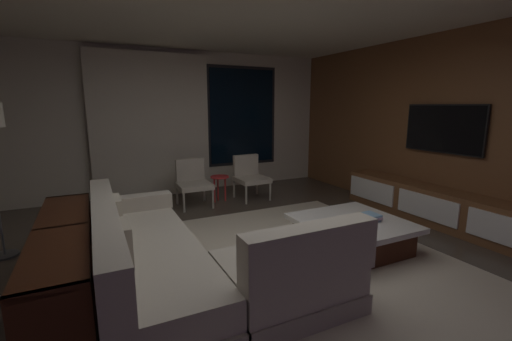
# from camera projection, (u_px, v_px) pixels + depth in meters

# --- Properties ---
(floor) EXTENTS (9.20, 9.20, 0.00)m
(floor) POSITION_uv_depth(u_px,v_px,m) (268.00, 267.00, 3.56)
(floor) COLOR #473D33
(back_wall_with_window) EXTENTS (6.60, 0.30, 2.70)m
(back_wall_with_window) POSITION_uv_depth(u_px,v_px,m) (177.00, 123.00, 6.46)
(back_wall_with_window) COLOR beige
(back_wall_with_window) RESTS_ON floor
(media_wall) EXTENTS (0.12, 7.80, 2.70)m
(media_wall) POSITION_uv_depth(u_px,v_px,m) (466.00, 130.00, 4.63)
(media_wall) COLOR brown
(media_wall) RESTS_ON floor
(area_rug) EXTENTS (3.20, 3.80, 0.01)m
(area_rug) POSITION_uv_depth(u_px,v_px,m) (301.00, 264.00, 3.62)
(area_rug) COLOR beige
(area_rug) RESTS_ON floor
(sectional_couch) EXTENTS (1.98, 2.50, 0.82)m
(sectional_couch) POSITION_uv_depth(u_px,v_px,m) (182.00, 262.00, 3.03)
(sectional_couch) COLOR #A49C8C
(sectional_couch) RESTS_ON floor
(coffee_table) EXTENTS (1.16, 1.16, 0.36)m
(coffee_table) POSITION_uv_depth(u_px,v_px,m) (352.00, 234.00, 3.96)
(coffee_table) COLOR #3D1D0E
(coffee_table) RESTS_ON floor
(book_stack_on_coffee_table) EXTENTS (0.27, 0.20, 0.08)m
(book_stack_on_coffee_table) POSITION_uv_depth(u_px,v_px,m) (368.00, 218.00, 3.90)
(book_stack_on_coffee_table) COLOR slate
(book_stack_on_coffee_table) RESTS_ON coffee_table
(accent_chair_near_window) EXTENTS (0.56, 0.58, 0.78)m
(accent_chair_near_window) POSITION_uv_depth(u_px,v_px,m) (250.00, 175.00, 6.15)
(accent_chair_near_window) COLOR #B2ADA0
(accent_chair_near_window) RESTS_ON floor
(accent_chair_by_curtain) EXTENTS (0.55, 0.57, 0.78)m
(accent_chair_by_curtain) POSITION_uv_depth(u_px,v_px,m) (193.00, 180.00, 5.70)
(accent_chair_by_curtain) COLOR #B2ADA0
(accent_chair_by_curtain) RESTS_ON floor
(side_stool) EXTENTS (0.32, 0.32, 0.46)m
(side_stool) POSITION_uv_depth(u_px,v_px,m) (220.00, 181.00, 5.92)
(side_stool) COLOR red
(side_stool) RESTS_ON floor
(media_console) EXTENTS (0.46, 3.10, 0.52)m
(media_console) POSITION_uv_depth(u_px,v_px,m) (440.00, 208.00, 4.76)
(media_console) COLOR brown
(media_console) RESTS_ON floor
(mounted_tv) EXTENTS (0.05, 1.19, 0.69)m
(mounted_tv) POSITION_uv_depth(u_px,v_px,m) (443.00, 129.00, 4.80)
(mounted_tv) COLOR black
(console_table_behind_couch) EXTENTS (0.40, 2.10, 0.74)m
(console_table_behind_couch) POSITION_uv_depth(u_px,v_px,m) (65.00, 264.00, 2.73)
(console_table_behind_couch) COLOR #3D1D0E
(console_table_behind_couch) RESTS_ON floor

